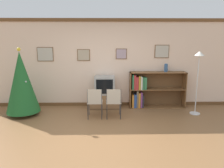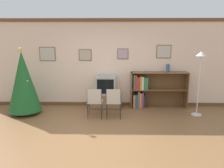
{
  "view_description": "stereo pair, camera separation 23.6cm",
  "coord_description": "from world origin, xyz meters",
  "px_view_note": "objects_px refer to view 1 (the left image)",
  "views": [
    {
      "loc": [
        0.15,
        -4.33,
        2.09
      ],
      "look_at": [
        0.27,
        1.33,
        0.92
      ],
      "focal_mm": 35.0,
      "sensor_mm": 36.0,
      "label": 1
    },
    {
      "loc": [
        0.39,
        -4.33,
        2.09
      ],
      "look_at": [
        0.27,
        1.33,
        0.92
      ],
      "focal_mm": 35.0,
      "sensor_mm": 36.0,
      "label": 2
    }
  ],
  "objects_px": {
    "folding_chair_left": "(95,101)",
    "bookshelf": "(147,91)",
    "standing_lamp": "(198,66)",
    "tv_console": "(105,101)",
    "television": "(105,85)",
    "folding_chair_right": "(114,101)",
    "christmas_tree": "(22,82)",
    "vase": "(166,68)"
  },
  "relations": [
    {
      "from": "television",
      "to": "standing_lamp",
      "type": "height_order",
      "value": "standing_lamp"
    },
    {
      "from": "folding_chair_right",
      "to": "bookshelf",
      "type": "height_order",
      "value": "bookshelf"
    },
    {
      "from": "folding_chair_right",
      "to": "tv_console",
      "type": "bearing_deg",
      "value": 105.49
    },
    {
      "from": "tv_console",
      "to": "folding_chair_left",
      "type": "height_order",
      "value": "folding_chair_left"
    },
    {
      "from": "christmas_tree",
      "to": "folding_chair_right",
      "type": "distance_m",
      "value": 2.57
    },
    {
      "from": "christmas_tree",
      "to": "television",
      "type": "bearing_deg",
      "value": 14.32
    },
    {
      "from": "vase",
      "to": "standing_lamp",
      "type": "bearing_deg",
      "value": -45.58
    },
    {
      "from": "bookshelf",
      "to": "television",
      "type": "bearing_deg",
      "value": -176.8
    },
    {
      "from": "television",
      "to": "standing_lamp",
      "type": "relative_size",
      "value": 0.34
    },
    {
      "from": "standing_lamp",
      "to": "bookshelf",
      "type": "bearing_deg",
      "value": 151.74
    },
    {
      "from": "standing_lamp",
      "to": "television",
      "type": "bearing_deg",
      "value": 166.88
    },
    {
      "from": "folding_chair_right",
      "to": "vase",
      "type": "height_order",
      "value": "vase"
    },
    {
      "from": "vase",
      "to": "standing_lamp",
      "type": "height_order",
      "value": "standing_lamp"
    },
    {
      "from": "folding_chair_right",
      "to": "standing_lamp",
      "type": "bearing_deg",
      "value": 7.38
    },
    {
      "from": "christmas_tree",
      "to": "standing_lamp",
      "type": "height_order",
      "value": "christmas_tree"
    },
    {
      "from": "television",
      "to": "folding_chair_right",
      "type": "height_order",
      "value": "television"
    },
    {
      "from": "folding_chair_left",
      "to": "bookshelf",
      "type": "relative_size",
      "value": 0.48
    },
    {
      "from": "bookshelf",
      "to": "standing_lamp",
      "type": "distance_m",
      "value": 1.65
    },
    {
      "from": "bookshelf",
      "to": "folding_chair_right",
      "type": "bearing_deg",
      "value": -137.68
    },
    {
      "from": "vase",
      "to": "television",
      "type": "bearing_deg",
      "value": -176.6
    },
    {
      "from": "folding_chair_right",
      "to": "standing_lamp",
      "type": "distance_m",
      "value": 2.51
    },
    {
      "from": "folding_chair_left",
      "to": "folding_chair_right",
      "type": "xyz_separation_m",
      "value": [
        0.5,
        0.0,
        0.0
      ]
    },
    {
      "from": "television",
      "to": "vase",
      "type": "bearing_deg",
      "value": 3.4
    },
    {
      "from": "folding_chair_left",
      "to": "vase",
      "type": "relative_size",
      "value": 3.35
    },
    {
      "from": "television",
      "to": "tv_console",
      "type": "bearing_deg",
      "value": 90.0
    },
    {
      "from": "folding_chair_left",
      "to": "folding_chair_right",
      "type": "bearing_deg",
      "value": 0.0
    },
    {
      "from": "television",
      "to": "bookshelf",
      "type": "relative_size",
      "value": 0.35
    },
    {
      "from": "tv_console",
      "to": "vase",
      "type": "relative_size",
      "value": 3.76
    },
    {
      "from": "christmas_tree",
      "to": "vase",
      "type": "height_order",
      "value": "christmas_tree"
    },
    {
      "from": "bookshelf",
      "to": "standing_lamp",
      "type": "relative_size",
      "value": 0.96
    },
    {
      "from": "christmas_tree",
      "to": "bookshelf",
      "type": "height_order",
      "value": "christmas_tree"
    },
    {
      "from": "tv_console",
      "to": "folding_chair_left",
      "type": "distance_m",
      "value": 0.97
    },
    {
      "from": "folding_chair_left",
      "to": "tv_console",
      "type": "bearing_deg",
      "value": 74.51
    },
    {
      "from": "vase",
      "to": "folding_chair_right",
      "type": "bearing_deg",
      "value": -148.1
    },
    {
      "from": "folding_chair_left",
      "to": "standing_lamp",
      "type": "height_order",
      "value": "standing_lamp"
    },
    {
      "from": "television",
      "to": "standing_lamp",
      "type": "distance_m",
      "value": 2.72
    },
    {
      "from": "folding_chair_left",
      "to": "vase",
      "type": "xyz_separation_m",
      "value": [
        2.13,
        1.01,
        0.76
      ]
    },
    {
      "from": "television",
      "to": "folding_chair_left",
      "type": "distance_m",
      "value": 0.97
    },
    {
      "from": "bookshelf",
      "to": "standing_lamp",
      "type": "height_order",
      "value": "standing_lamp"
    },
    {
      "from": "folding_chair_right",
      "to": "christmas_tree",
      "type": "bearing_deg",
      "value": 172.66
    },
    {
      "from": "tv_console",
      "to": "folding_chair_right",
      "type": "distance_m",
      "value": 0.97
    },
    {
      "from": "television",
      "to": "folding_chair_right",
      "type": "distance_m",
      "value": 0.97
    }
  ]
}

